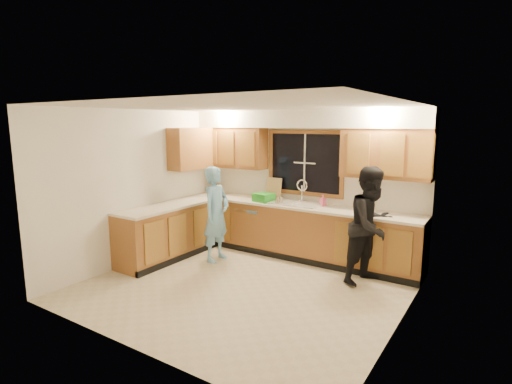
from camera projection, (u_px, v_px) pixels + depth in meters
floor at (243, 287)px, 5.62m from camera, size 4.20×4.20×0.00m
ceiling at (242, 106)px, 5.20m from camera, size 4.20×4.20×0.00m
wall_back at (305, 183)px, 6.99m from camera, size 4.20×0.00×4.20m
wall_left at (138, 187)px, 6.54m from camera, size 0.00×3.80×3.80m
wall_right at (403, 220)px, 4.29m from camera, size 0.00×3.80×3.80m
base_cabinets_back at (296, 231)px, 6.87m from camera, size 4.20×0.60×0.88m
base_cabinets_left at (168, 232)px, 6.80m from camera, size 0.60×1.90×0.88m
countertop_back at (296, 205)px, 6.78m from camera, size 4.20×0.63×0.04m
countertop_left at (168, 206)px, 6.72m from camera, size 0.63×1.90×0.04m
upper_cabinets_left at (233, 148)px, 7.51m from camera, size 1.35×0.33×0.75m
upper_cabinets_right at (386, 154)px, 5.99m from camera, size 1.35×0.33×0.75m
upper_cabinets_return at (191, 149)px, 7.28m from camera, size 0.33×0.90×0.75m
soffit at (301, 119)px, 6.65m from camera, size 4.20×0.35×0.30m
window_frame at (305, 163)px, 6.92m from camera, size 1.44×0.03×1.14m
sink at (297, 207)px, 6.81m from camera, size 0.86×0.52×0.57m
dishwasher at (254, 226)px, 7.33m from camera, size 0.60×0.56×0.82m
stove at (142, 240)px, 6.33m from camera, size 0.58×0.75×0.90m
man at (216, 214)px, 6.62m from camera, size 0.41×0.59×1.58m
woman at (371, 226)px, 5.66m from camera, size 0.90×1.00×1.69m
knife_block at (216, 188)px, 7.82m from camera, size 0.11×0.10×0.21m
cutting_board at (274, 189)px, 7.20m from camera, size 0.30×0.12×0.39m
dish_crate at (264, 197)px, 7.01m from camera, size 0.37×0.35×0.15m
soap_bottle at (323, 200)px, 6.64m from camera, size 0.11×0.11×0.19m
bowl at (366, 210)px, 6.19m from camera, size 0.30×0.30×0.06m
can_left at (281, 200)px, 6.80m from camera, size 0.08×0.08×0.13m
can_right at (277, 201)px, 6.73m from camera, size 0.07×0.07×0.13m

